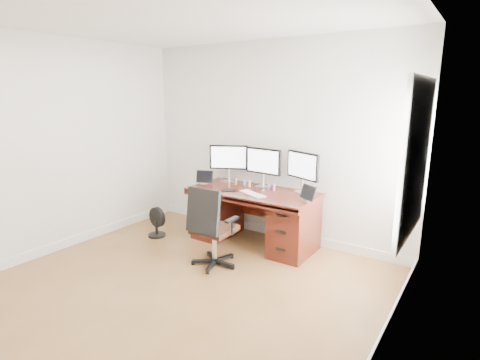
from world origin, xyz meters
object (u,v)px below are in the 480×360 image
Objects in this scene: desk at (254,215)px; floor_fan at (156,222)px; monitor_center at (263,162)px; office_chair at (212,240)px; keyboard at (250,193)px.

floor_fan is at bearing -156.66° from desk.
monitor_center is at bearing 37.43° from floor_fan.
monitor_center is at bearing 86.75° from office_chair.
office_chair is (-0.04, -0.86, -0.08)m from desk.
keyboard is (1.33, 0.39, 0.55)m from floor_fan.
desk is at bearing 86.19° from office_chair.
desk is at bearing -84.59° from monitor_center.
desk is at bearing 29.13° from floor_fan.
monitor_center reaches higher than office_chair.
floor_fan is at bearing -142.98° from monitor_center.
office_chair is 0.82m from keyboard.
keyboard is (0.04, -0.41, -0.33)m from monitor_center.
floor_fan is 0.77× the size of monitor_center.
office_chair is 1.29m from floor_fan.
monitor_center is at bearing 90.03° from desk.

